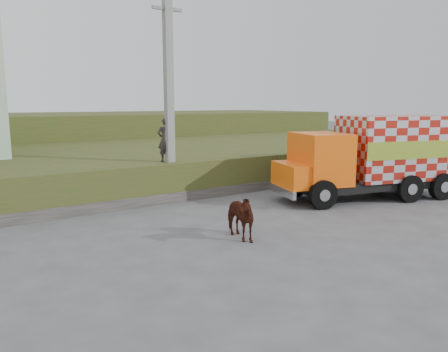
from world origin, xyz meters
TOP-DOWN VIEW (x-y plane):
  - ground at (0.00, 0.00)m, footprint 120.00×120.00m
  - embankment at (0.00, 10.00)m, footprint 40.00×12.00m
  - embankment_far at (0.00, 22.00)m, footprint 40.00×12.00m
  - retaining_strip at (-2.00, 4.20)m, footprint 16.00×0.50m
  - utility_pole at (-1.00, 4.60)m, footprint 1.20×0.30m
  - cargo_truck at (5.99, 0.41)m, footprint 7.69×4.30m
  - cow at (-1.74, -0.95)m, footprint 0.86×1.62m
  - pedestrian at (-1.10, 4.80)m, footprint 0.69×0.52m

SIDE VIEW (x-z plane):
  - ground at x=0.00m, z-range 0.00..0.00m
  - retaining_strip at x=-2.00m, z-range 0.00..0.40m
  - cow at x=-1.74m, z-range 0.00..1.31m
  - embankment at x=0.00m, z-range 0.00..1.50m
  - embankment_far at x=0.00m, z-range 0.00..3.00m
  - cargo_truck at x=5.99m, z-range 0.05..3.32m
  - pedestrian at x=-1.10m, z-range 1.50..3.22m
  - utility_pole at x=-1.00m, z-range 0.08..8.07m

